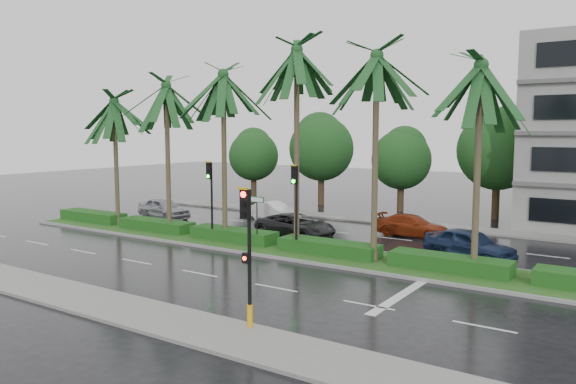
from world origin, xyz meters
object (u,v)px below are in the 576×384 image
Objects in this scene: signal_near at (248,252)px; car_darkgrey at (296,226)px; street_sign at (257,209)px; car_blue at (470,244)px; car_white at (274,211)px; car_red at (412,226)px; signal_median_left at (210,189)px; car_silver at (164,208)px.

car_darkgrey is at bearing 117.17° from signal_near.
street_sign is 10.69m from car_blue.
car_blue is (3.00, 13.39, -1.74)m from signal_near.
car_darkgrey is (4.50, -4.30, 0.04)m from car_white.
street_sign is at bearing 127.57° from car_blue.
car_white is at bearing 88.58° from car_red.
signal_median_left reaches higher than car_white.
car_white is 15.20m from car_blue.
signal_median_left is 8.71m from car_white.
street_sign is 0.67× the size of car_white.
car_blue is at bearing 77.37° from signal_near.
signal_median_left is 1.01× the size of car_silver.
signal_near is 13.93m from signal_median_left.
signal_median_left is 0.88× the size of car_darkgrey.
street_sign is at bearing 3.47° from signal_median_left.
car_red is 0.98× the size of car_blue.
car_red is (8.50, 7.96, -2.37)m from signal_median_left.
signal_near is 0.88× the size of car_darkgrey.
car_silver is at bearing 158.77° from street_sign.
street_sign is (3.00, 0.18, -0.87)m from signal_median_left.
signal_median_left reaches higher than car_darkgrey.
signal_near is at bearing -54.66° from street_sign.
car_darkgrey is 1.13× the size of car_red.
car_blue is (10.00, 3.52, -1.37)m from street_sign.
signal_near is 17.81m from car_red.
car_silver is 7.79m from car_white.
street_sign is 9.35m from car_white.
signal_median_left is (-10.00, 9.69, 0.49)m from signal_near.
car_blue is (21.39, -0.90, 0.03)m from car_silver.
car_darkgrey is (11.39, -0.66, -0.05)m from car_silver.
car_red is at bearing 64.79° from car_blue.
car_red is 6.19m from car_blue.
signal_near reaches higher than car_red.
car_white is at bearing 122.67° from signal_near.
street_sign is 0.60× the size of car_red.
signal_near is 21.39m from car_white.
signal_near is 1.00× the size of car_red.
signal_median_left is 5.47m from car_darkgrey.
car_blue is (13.00, 3.70, -2.24)m from signal_median_left.
signal_near is 1.12× the size of car_white.
signal_median_left is at bearing 149.30° from car_darkgrey.
car_silver is 0.99× the size of car_red.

